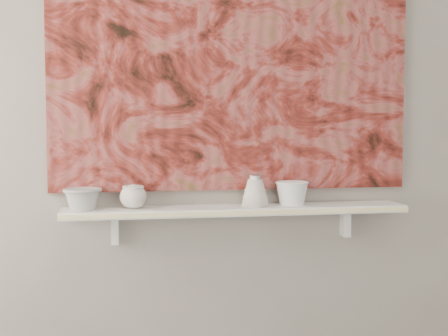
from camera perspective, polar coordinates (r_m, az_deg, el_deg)
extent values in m
plane|color=gray|center=(2.61, 0.78, 5.93)|extent=(3.60, 0.00, 3.60)
cube|color=white|center=(2.54, 1.17, -3.86)|extent=(1.40, 0.18, 0.03)
cube|color=#FAEAA6|center=(2.45, 1.58, -4.15)|extent=(1.40, 0.01, 0.02)
cube|color=white|center=(2.57, -9.96, -5.52)|extent=(0.03, 0.06, 0.12)
cube|color=white|center=(2.75, 11.03, -4.91)|extent=(0.03, 0.06, 0.12)
cube|color=maroon|center=(2.61, 0.85, 10.12)|extent=(1.50, 0.02, 1.10)
cube|color=black|center=(2.70, 10.32, 3.30)|extent=(0.09, 0.00, 0.08)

